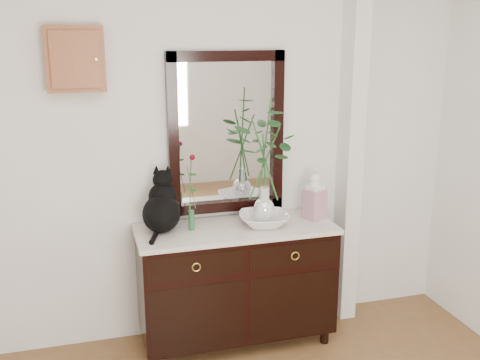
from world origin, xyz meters
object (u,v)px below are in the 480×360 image
object	(u,v)px
lotus_bowl	(264,220)
cat	(161,201)
sideboard	(236,279)
ginger_jar	(315,195)

from	to	relation	value
lotus_bowl	cat	bearing A→B (deg)	172.52
sideboard	lotus_bowl	size ratio (longest dim) A/B	3.99
sideboard	lotus_bowl	distance (m)	0.46
cat	lotus_bowl	distance (m)	0.70
sideboard	ginger_jar	distance (m)	0.79
lotus_bowl	sideboard	bearing A→B (deg)	173.51
cat	ginger_jar	xyz separation A→B (m)	(1.05, -0.05, -0.03)
ginger_jar	cat	bearing A→B (deg)	177.47
sideboard	ginger_jar	size ratio (longest dim) A/B	3.97
lotus_bowl	ginger_jar	distance (m)	0.40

